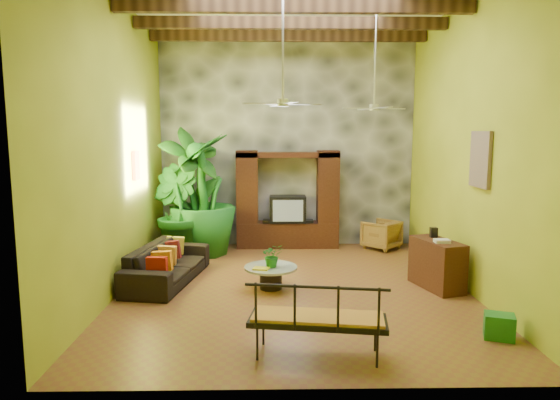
{
  "coord_description": "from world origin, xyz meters",
  "views": [
    {
      "loc": [
        -0.4,
        -8.52,
        2.76
      ],
      "look_at": [
        -0.23,
        0.2,
        1.54
      ],
      "focal_mm": 32.0,
      "sensor_mm": 36.0,
      "label": 1
    }
  ],
  "objects_px": {
    "wicker_armchair": "(381,234)",
    "coffee_table": "(271,274)",
    "ceiling_fan_back": "(374,97)",
    "side_console": "(437,264)",
    "ceiling_fan_front": "(283,90)",
    "iron_bench": "(318,317)",
    "tall_plant_a": "(193,191)",
    "green_bin": "(499,326)",
    "entertainment_center": "(288,207)",
    "tall_plant_b": "(176,212)",
    "sofa": "(167,264)",
    "tall_plant_c": "(202,195)"
  },
  "relations": [
    {
      "from": "wicker_armchair",
      "to": "coffee_table",
      "type": "xyz_separation_m",
      "value": [
        -2.6,
        -2.96,
        -0.08
      ]
    },
    {
      "from": "tall_plant_a",
      "to": "green_bin",
      "type": "bearing_deg",
      "value": -44.88
    },
    {
      "from": "sofa",
      "to": "side_console",
      "type": "xyz_separation_m",
      "value": [
        4.82,
        -0.45,
        0.09
      ]
    },
    {
      "from": "entertainment_center",
      "to": "tall_plant_b",
      "type": "relative_size",
      "value": 1.17
    },
    {
      "from": "ceiling_fan_back",
      "to": "green_bin",
      "type": "bearing_deg",
      "value": -72.95
    },
    {
      "from": "side_console",
      "to": "green_bin",
      "type": "distance_m",
      "value": 2.19
    },
    {
      "from": "entertainment_center",
      "to": "tall_plant_b",
      "type": "bearing_deg",
      "value": -157.42
    },
    {
      "from": "tall_plant_a",
      "to": "tall_plant_b",
      "type": "xyz_separation_m",
      "value": [
        -0.31,
        -0.43,
        -0.4
      ]
    },
    {
      "from": "sofa",
      "to": "coffee_table",
      "type": "distance_m",
      "value": 1.95
    },
    {
      "from": "coffee_table",
      "to": "side_console",
      "type": "xyz_separation_m",
      "value": [
        2.92,
        -0.01,
        0.17
      ]
    },
    {
      "from": "tall_plant_a",
      "to": "side_console",
      "type": "bearing_deg",
      "value": -29.14
    },
    {
      "from": "entertainment_center",
      "to": "sofa",
      "type": "distance_m",
      "value": 3.63
    },
    {
      "from": "iron_bench",
      "to": "ceiling_fan_front",
      "type": "bearing_deg",
      "value": 107.72
    },
    {
      "from": "ceiling_fan_front",
      "to": "sofa",
      "type": "relative_size",
      "value": 0.8
    },
    {
      "from": "ceiling_fan_back",
      "to": "wicker_armchair",
      "type": "height_order",
      "value": "ceiling_fan_back"
    },
    {
      "from": "coffee_table",
      "to": "green_bin",
      "type": "xyz_separation_m",
      "value": [
        3.05,
        -2.18,
        -0.09
      ]
    },
    {
      "from": "tall_plant_b",
      "to": "ceiling_fan_front",
      "type": "bearing_deg",
      "value": -48.19
    },
    {
      "from": "entertainment_center",
      "to": "tall_plant_a",
      "type": "height_order",
      "value": "tall_plant_a"
    },
    {
      "from": "ceiling_fan_front",
      "to": "tall_plant_c",
      "type": "height_order",
      "value": "ceiling_fan_front"
    },
    {
      "from": "sofa",
      "to": "green_bin",
      "type": "height_order",
      "value": "sofa"
    },
    {
      "from": "ceiling_fan_front",
      "to": "iron_bench",
      "type": "xyz_separation_m",
      "value": [
        0.37,
        -2.37,
        -2.87
      ]
    },
    {
      "from": "ceiling_fan_back",
      "to": "tall_plant_c",
      "type": "relative_size",
      "value": 0.69
    },
    {
      "from": "ceiling_fan_back",
      "to": "side_console",
      "type": "relative_size",
      "value": 1.73
    },
    {
      "from": "wicker_armchair",
      "to": "side_console",
      "type": "height_order",
      "value": "side_console"
    },
    {
      "from": "iron_bench",
      "to": "coffee_table",
      "type": "bearing_deg",
      "value": 110.64
    },
    {
      "from": "ceiling_fan_back",
      "to": "tall_plant_a",
      "type": "relative_size",
      "value": 0.65
    },
    {
      "from": "entertainment_center",
      "to": "coffee_table",
      "type": "xyz_separation_m",
      "value": [
        -0.4,
        -3.18,
        -0.71
      ]
    },
    {
      "from": "ceiling_fan_back",
      "to": "coffee_table",
      "type": "bearing_deg",
      "value": -148.13
    },
    {
      "from": "sofa",
      "to": "green_bin",
      "type": "relative_size",
      "value": 6.13
    },
    {
      "from": "tall_plant_b",
      "to": "sofa",
      "type": "bearing_deg",
      "value": -84.97
    },
    {
      "from": "ceiling_fan_back",
      "to": "sofa",
      "type": "relative_size",
      "value": 0.8
    },
    {
      "from": "ceiling_fan_front",
      "to": "ceiling_fan_back",
      "type": "relative_size",
      "value": 1.0
    },
    {
      "from": "green_bin",
      "to": "ceiling_fan_front",
      "type": "bearing_deg",
      "value": 147.39
    },
    {
      "from": "entertainment_center",
      "to": "iron_bench",
      "type": "bearing_deg",
      "value": -88.32
    },
    {
      "from": "tall_plant_a",
      "to": "tall_plant_b",
      "type": "relative_size",
      "value": 1.39
    },
    {
      "from": "ceiling_fan_front",
      "to": "tall_plant_a",
      "type": "bearing_deg",
      "value": 123.36
    },
    {
      "from": "tall_plant_b",
      "to": "coffee_table",
      "type": "height_order",
      "value": "tall_plant_b"
    },
    {
      "from": "green_bin",
      "to": "tall_plant_b",
      "type": "bearing_deg",
      "value": 139.61
    },
    {
      "from": "ceiling_fan_front",
      "to": "tall_plant_c",
      "type": "bearing_deg",
      "value": 120.97
    },
    {
      "from": "ceiling_fan_front",
      "to": "side_console",
      "type": "relative_size",
      "value": 1.73
    },
    {
      "from": "coffee_table",
      "to": "green_bin",
      "type": "distance_m",
      "value": 3.75
    },
    {
      "from": "ceiling_fan_back",
      "to": "green_bin",
      "type": "xyz_separation_m",
      "value": [
        1.05,
        -3.42,
        -3.24
      ]
    },
    {
      "from": "wicker_armchair",
      "to": "coffee_table",
      "type": "relative_size",
      "value": 0.8
    },
    {
      "from": "entertainment_center",
      "to": "tall_plant_a",
      "type": "distance_m",
      "value": 2.27
    },
    {
      "from": "side_console",
      "to": "ceiling_fan_back",
      "type": "bearing_deg",
      "value": 109.85
    },
    {
      "from": "entertainment_center",
      "to": "wicker_armchair",
      "type": "xyz_separation_m",
      "value": [
        2.2,
        -0.22,
        -0.63
      ]
    },
    {
      "from": "entertainment_center",
      "to": "ceiling_fan_front",
      "type": "relative_size",
      "value": 1.29
    },
    {
      "from": "iron_bench",
      "to": "side_console",
      "type": "distance_m",
      "value": 3.59
    },
    {
      "from": "entertainment_center",
      "to": "iron_bench",
      "type": "height_order",
      "value": "entertainment_center"
    },
    {
      "from": "tall_plant_c",
      "to": "wicker_armchair",
      "type": "bearing_deg",
      "value": 6.07
    }
  ]
}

